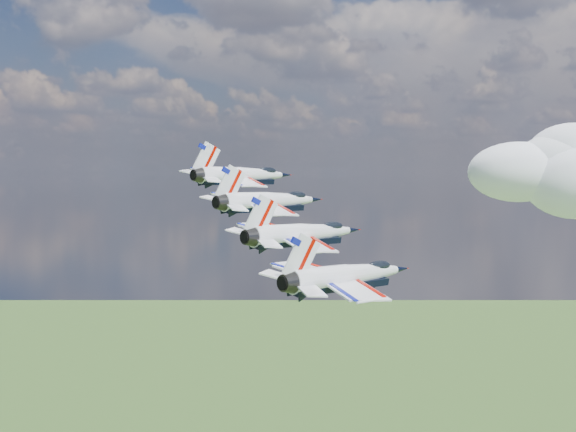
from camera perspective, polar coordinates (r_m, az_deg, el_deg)
The scene contains 5 objects.
cloud_far at distance 293.02m, azimuth 19.58°, elevation 3.32°, with size 59.49×46.74×23.37m, color white.
jet_0 at distance 99.10m, azimuth -3.09°, elevation 2.93°, with size 10.71×15.86×4.74m, color white, non-canonical shape.
jet_1 at distance 88.76m, azimuth -1.15°, elevation 1.09°, with size 10.71×15.86×4.74m, color silver, non-canonical shape.
jet_2 at distance 78.66m, azimuth 1.29°, elevation -1.23°, with size 10.71×15.86×4.74m, color silver, non-canonical shape.
jet_3 at distance 68.91m, azimuth 4.45°, elevation -4.21°, with size 10.71×15.86×4.74m, color white, non-canonical shape.
Camera 1 is at (50.24, -70.72, 158.33)m, focal length 50.00 mm.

